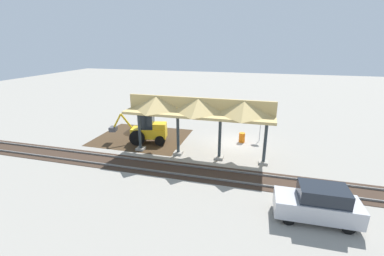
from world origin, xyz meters
The scene contains 9 objects.
ground_plane centered at (0.00, 0.00, 0.00)m, with size 120.00×120.00×0.00m, color gray.
dirt_work_zone centered at (9.08, 0.91, 0.00)m, with size 8.61×7.00×0.01m, color #42301E.
platform_canopy centered at (2.63, 3.75, 4.15)m, with size 11.56×3.20×4.90m.
rail_tracks centered at (0.00, 6.52, 0.03)m, with size 60.00×2.58×0.15m.
stop_sign centered at (-2.15, -1.17, 1.72)m, with size 0.75×0.20×2.38m.
backhoe centered at (7.92, 2.00, 1.26)m, with size 5.36×2.30×2.82m.
dirt_mound centered at (10.38, -0.15, 0.00)m, with size 4.73×4.73×1.61m, color #42301E.
distant_parked_car centered at (-5.26, 9.90, 0.98)m, with size 4.24×1.85×1.98m.
traffic_barrel centered at (-0.56, -0.40, 0.45)m, with size 0.56×0.56×0.90m, color orange.
Camera 1 is at (-1.92, 22.54, 8.88)m, focal length 24.00 mm.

